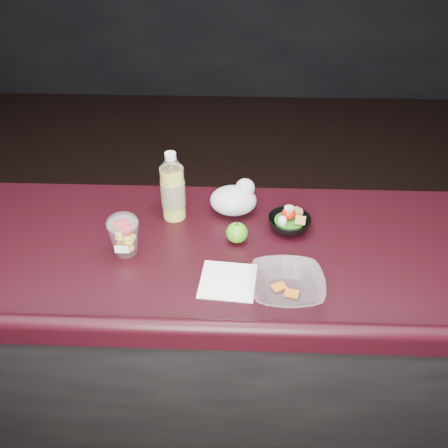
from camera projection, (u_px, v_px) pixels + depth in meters
The scene contains 8 objects.
counter at pixel (205, 351), 1.89m from camera, with size 4.06×0.71×1.02m.
lemonade_bottle at pixel (173, 191), 1.66m from camera, with size 0.08×0.08×0.25m.
fruit_cup at pixel (124, 234), 1.52m from camera, with size 0.10×0.10×0.14m.
green_apple at pixel (237, 233), 1.59m from camera, with size 0.07×0.07×0.07m.
plastic_bag at pixel (235, 199), 1.71m from camera, with size 0.16×0.13×0.12m.
snack_bowl at pixel (289, 222), 1.65m from camera, with size 0.18×0.18×0.08m.
takeout_bowl at pixel (286, 286), 1.40m from camera, with size 0.22×0.22×0.05m.
paper_napkin at pixel (228, 281), 1.46m from camera, with size 0.16×0.16×0.00m, color white.
Camera 1 is at (0.12, -0.92, 2.03)m, focal length 40.00 mm.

